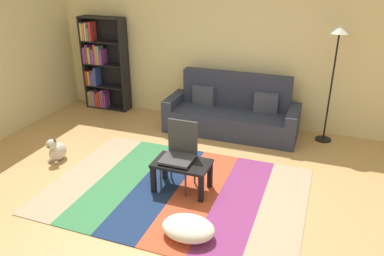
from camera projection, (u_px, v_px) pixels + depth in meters
ground_plane at (178, 188)px, 5.06m from camera, size 14.00×14.00×0.00m
back_wall at (231, 48)px, 6.70m from camera, size 6.80×0.10×2.70m
left_wall at (2, 55)px, 6.22m from camera, size 0.10×5.50×2.70m
rug at (176, 190)px, 4.99m from camera, size 3.28×2.31×0.01m
couch at (232, 113)px, 6.60m from camera, size 2.26×0.80×1.00m
bookshelf at (101, 66)px, 7.50m from camera, size 0.90×0.28×1.81m
coffee_table at (182, 168)px, 4.89m from camera, size 0.73×0.44×0.40m
pouf at (188, 228)px, 4.11m from camera, size 0.59×0.43×0.21m
dog at (57, 150)px, 5.69m from camera, size 0.22×0.35×0.40m
standing_lamp at (338, 45)px, 5.75m from camera, size 0.32×0.32×1.91m
tv_remote at (180, 159)px, 4.91m from camera, size 0.12×0.15×0.02m
folding_chair at (180, 149)px, 4.91m from camera, size 0.40×0.40×0.90m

